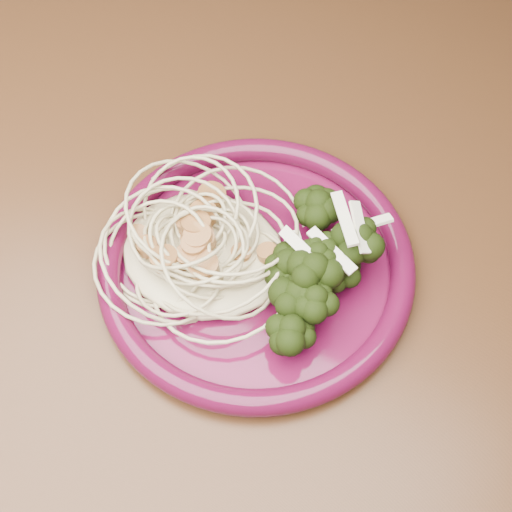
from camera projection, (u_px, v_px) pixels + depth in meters
The scene contains 6 objects.
dining_table at pixel (208, 282), 0.65m from camera, with size 1.20×0.80×0.75m.
dinner_plate at pixel (256, 264), 0.53m from camera, with size 0.29×0.29×0.02m.
spaghetti_pile at pixel (203, 247), 0.53m from camera, with size 0.13×0.11×0.03m, color #C7BC8C.
scallop_cluster at pixel (200, 223), 0.50m from camera, with size 0.11×0.11×0.04m, color #A56F39, non-canonical shape.
broccoli_pile at pixel (323, 263), 0.51m from camera, with size 0.07×0.12×0.04m, color black.
onion_garnish at pixel (326, 242), 0.49m from camera, with size 0.05×0.08×0.04m, color #EEECCC, non-canonical shape.
Camera 1 is at (0.18, -0.27, 1.22)m, focal length 50.00 mm.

